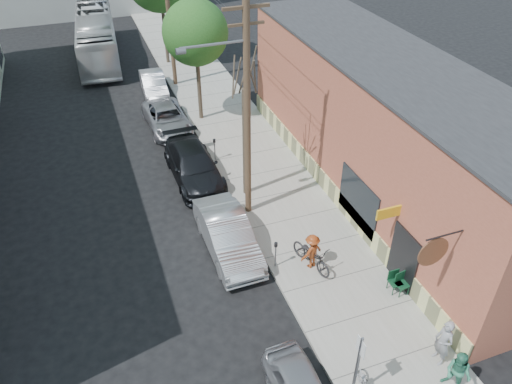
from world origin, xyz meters
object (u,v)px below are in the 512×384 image
object	(u,v)px
parking_meter_far	(215,146)
car_4	(154,84)
cyclist	(312,251)
bus	(97,37)
sign_post	(358,362)
patron_green	(458,373)
car_2	(194,165)
tree_bare	(245,144)
patron_grey	(443,342)
parking_meter_near	(276,251)
car_3	(167,118)
tree_leafy_mid	(195,33)
patio_chair_a	(395,282)
car_1	(228,235)
patio_chair_b	(402,284)
utility_pole_near	(246,108)

from	to	relation	value
parking_meter_far	car_4	size ratio (longest dim) A/B	0.29
cyclist	bus	size ratio (longest dim) A/B	0.13
sign_post	patron_green	distance (m)	3.32
car_2	car_4	world-z (taller)	car_2
tree_bare	car_2	bearing A→B (deg)	131.73
car_4	patron_grey	bearing A→B (deg)	-76.08
car_2	parking_meter_near	bearing A→B (deg)	-80.11
car_3	parking_meter_near	bearing A→B (deg)	-84.88
tree_leafy_mid	parking_meter_far	bearing A→B (deg)	-96.36
car_3	patio_chair_a	bearing A→B (deg)	-73.21
car_3	bus	world-z (taller)	bus
sign_post	car_1	world-z (taller)	sign_post
parking_meter_far	patio_chair_b	size ratio (longest dim) A/B	1.41
patio_chair_a	tree_leafy_mid	bearing A→B (deg)	102.91
patio_chair_a	car_4	size ratio (longest dim) A/B	0.21
bus	car_3	bearing A→B (deg)	-74.85
car_1	car_2	size ratio (longest dim) A/B	0.92
tree_bare	bus	distance (m)	21.62
parking_meter_near	patio_chair_b	size ratio (longest dim) A/B	1.41
patio_chair_a	patron_green	xyz separation A→B (m)	(-0.59, -4.23, 0.40)
sign_post	parking_meter_far	world-z (taller)	sign_post
patron_grey	car_1	xyz separation A→B (m)	(-4.87, 7.72, -0.25)
tree_leafy_mid	bus	xyz separation A→B (m)	(-4.75, 12.72, -3.75)
patio_chair_b	cyclist	world-z (taller)	cyclist
sign_post	parking_meter_near	bearing A→B (deg)	90.93
utility_pole_near	patron_green	world-z (taller)	utility_pole_near
patron_grey	car_1	bearing A→B (deg)	-147.41
patron_grey	tree_bare	bearing A→B (deg)	-165.30
patio_chair_b	bus	bearing A→B (deg)	97.81
car_3	car_2	bearing A→B (deg)	-90.21
parking_meter_far	car_3	world-z (taller)	parking_meter_far
bus	parking_meter_near	bearing A→B (deg)	-76.90
patron_grey	cyclist	size ratio (longest dim) A/B	1.17
patio_chair_b	bus	distance (m)	30.39
patio_chair_b	car_1	size ratio (longest dim) A/B	0.18
car_2	bus	bearing A→B (deg)	97.22
sign_post	utility_pole_near	xyz separation A→B (m)	(0.04, 9.99, 3.58)
parking_meter_far	car_2	xyz separation A→B (m)	(-1.45, -1.16, -0.19)
utility_pole_near	patio_chair_b	size ratio (longest dim) A/B	11.36
car_2	bus	distance (m)	19.03
car_2	car_4	size ratio (longest dim) A/B	1.28
tree_bare	patron_green	size ratio (longest dim) A/B	3.24
patio_chair_b	patron_grey	xyz separation A→B (m)	(-0.53, -3.00, 0.48)
patio_chair_a	car_1	size ratio (longest dim) A/B	0.18
cyclist	patio_chair_a	bearing A→B (deg)	119.67
car_1	car_3	xyz separation A→B (m)	(-0.17, 11.41, -0.15)
utility_pole_near	car_1	xyz separation A→B (m)	(-1.59, -2.12, -4.58)
patio_chair_b	car_3	size ratio (longest dim) A/B	0.18
patio_chair_a	patron_green	world-z (taller)	patron_green
car_4	utility_pole_near	bearing A→B (deg)	-81.14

